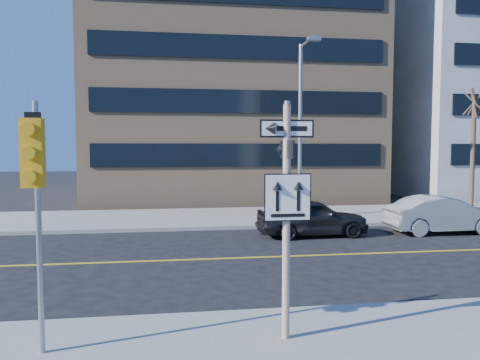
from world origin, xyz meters
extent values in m
plane|color=black|center=(0.00, 0.00, 0.00)|extent=(120.00, 120.00, 0.00)
cylinder|color=silver|center=(0.00, -2.50, 2.15)|extent=(0.13, 0.13, 4.00)
cylinder|color=gray|center=(0.00, -2.50, 4.18)|extent=(0.10, 0.10, 0.06)
cube|color=black|center=(0.00, -2.50, 3.75)|extent=(0.92, 0.03, 0.30)
cube|color=black|center=(0.00, -2.50, 3.40)|extent=(0.03, 0.92, 0.30)
cube|color=white|center=(0.00, -2.58, 2.60)|extent=(0.80, 0.03, 0.80)
cylinder|color=gray|center=(-4.00, -2.50, 2.15)|extent=(0.09, 0.09, 4.00)
cube|color=gold|center=(-4.00, -2.70, 3.35)|extent=(0.32, 0.22, 1.05)
sphere|color=#8C0705|center=(-4.00, -2.82, 3.70)|extent=(0.17, 0.17, 0.17)
sphere|color=black|center=(-4.00, -2.82, 3.35)|extent=(0.17, 0.17, 0.17)
sphere|color=black|center=(-4.00, -2.82, 3.00)|extent=(0.17, 0.17, 0.17)
imported|color=black|center=(3.44, 7.21, 0.73)|extent=(1.86, 4.33, 1.46)
imported|color=gray|center=(8.85, 7.06, 0.75)|extent=(1.63, 4.54, 1.49)
cylinder|color=gray|center=(4.00, 11.00, 4.15)|extent=(0.18, 0.18, 8.00)
cylinder|color=gray|center=(4.00, 10.00, 8.05)|extent=(0.10, 2.20, 0.10)
cube|color=gray|center=(4.00, 9.00, 7.95)|extent=(0.55, 0.30, 0.16)
cylinder|color=#3C2E23|center=(13.00, 11.30, 3.05)|extent=(0.22, 0.22, 5.80)
cube|color=tan|center=(2.00, 25.00, 9.00)|extent=(18.00, 18.00, 18.00)
camera|label=1|loc=(-1.92, -10.16, 3.44)|focal=35.00mm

